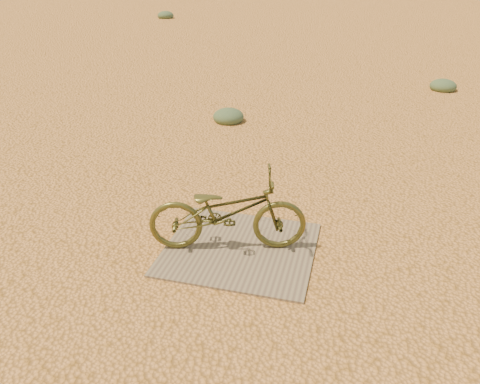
# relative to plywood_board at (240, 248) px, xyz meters

# --- Properties ---
(ground) EXTENTS (120.00, 120.00, 0.00)m
(ground) POSITION_rel_plywood_board_xyz_m (-0.28, 0.17, -0.01)
(ground) COLOR #E29650
(ground) RESTS_ON ground
(plywood_board) EXTENTS (1.44, 1.31, 0.02)m
(plywood_board) POSITION_rel_plywood_board_xyz_m (0.00, 0.00, 0.00)
(plywood_board) COLOR #7F7054
(plywood_board) RESTS_ON ground
(bicycle) EXTENTS (1.59, 0.91, 0.79)m
(bicycle) POSITION_rel_plywood_board_xyz_m (-0.12, -0.02, 0.41)
(bicycle) COLOR #4D4C1F
(bicycle) RESTS_ON plywood_board
(kale_a) EXTENTS (0.53, 0.53, 0.29)m
(kale_a) POSITION_rel_plywood_board_xyz_m (-1.21, 3.79, -0.01)
(kale_a) COLOR #516847
(kale_a) RESTS_ON ground
(kale_b) EXTENTS (0.55, 0.55, 0.30)m
(kale_b) POSITION_rel_plywood_board_xyz_m (2.65, 6.99, -0.01)
(kale_b) COLOR #516847
(kale_b) RESTS_ON ground
(kale_c) EXTENTS (0.73, 0.73, 0.40)m
(kale_c) POSITION_rel_plywood_board_xyz_m (-8.09, 17.33, -0.01)
(kale_c) COLOR #516847
(kale_c) RESTS_ON ground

